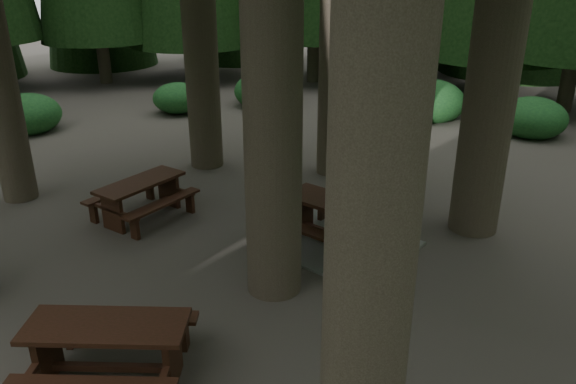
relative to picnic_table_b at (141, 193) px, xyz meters
The scene contains 5 objects.
ground 3.00m from the picnic_table_b, 10.32° to the right, with size 80.00×80.00×0.00m, color #49433B.
picnic_table_b is the anchor object (origin of this frame).
picnic_table_c 3.95m from the picnic_table_b, 21.53° to the left, with size 2.52×2.08×0.85m.
picnic_table_e 4.75m from the picnic_table_b, 42.12° to the right, with size 2.45×2.38×0.83m.
shrub_ring 3.62m from the picnic_table_b, ahead, with size 23.86×24.64×1.49m.
Camera 1 is at (5.73, -5.57, 4.80)m, focal length 35.00 mm.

